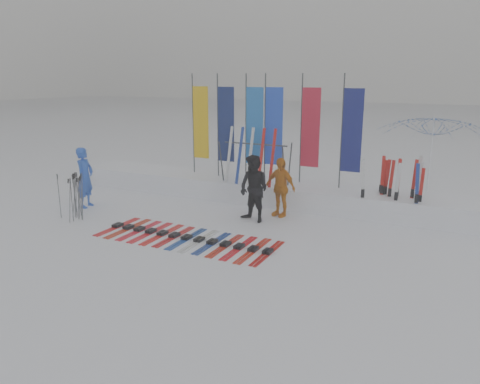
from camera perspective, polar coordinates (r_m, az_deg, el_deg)
The scene contains 11 objects.
ground at distance 10.34m, azimuth -4.95°, elevation -7.21°, with size 120.00×120.00×0.00m, color white.
snow_bank at distance 14.20m, azimuth 4.62°, elevation -0.02°, with size 14.00×1.60×0.60m, color white.
person_blue at distance 14.21m, azimuth -18.36°, elevation 1.68°, with size 0.64×0.42×1.74m, color blue.
person_black at distance 12.12m, azimuth 1.70°, elevation 0.38°, with size 0.85×0.66×1.75m, color black.
person_yellow at distance 12.67m, azimuth 4.92°, elevation 0.61°, with size 0.94×0.39×1.61m, color orange.
tent_canopy at distance 14.21m, azimuth 22.09°, elevation 3.40°, with size 2.98×3.04×2.74m, color white.
ski_row at distance 11.10m, azimuth -6.53°, elevation -5.55°, with size 4.30×1.68×0.07m.
pole_cluster at distance 13.17m, azimuth -19.43°, elevation -0.55°, with size 0.77×0.65×1.25m.
feather_flags at distance 14.21m, azimuth 3.22°, elevation 7.98°, with size 5.50×0.30×3.20m.
ski_rack at distance 13.84m, azimuth 1.85°, elevation 4.24°, with size 2.04×0.80×1.23m.
upright_skis at distance 13.01m, azimuth 18.47°, elevation 0.25°, with size 1.47×1.00×1.69m.
Camera 1 is at (5.03, -8.23, 3.74)m, focal length 35.00 mm.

